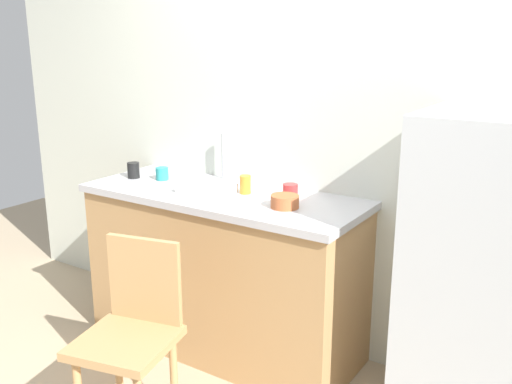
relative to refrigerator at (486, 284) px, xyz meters
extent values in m
cube|color=silver|center=(-0.98, 0.36, 0.48)|extent=(4.80, 0.10, 2.43)
cube|color=tan|center=(-1.40, 0.01, -0.29)|extent=(1.56, 0.60, 0.89)
cube|color=#B7B7BC|center=(-1.40, 0.01, 0.18)|extent=(1.60, 0.64, 0.04)
cylinder|color=#B7B7BC|center=(-1.57, 0.26, 0.33)|extent=(0.02, 0.02, 0.27)
cube|color=silver|center=(0.00, 0.00, 0.00)|extent=(0.63, 0.61, 1.47)
cylinder|color=tan|center=(-1.47, -0.76, -0.51)|extent=(0.04, 0.04, 0.45)
cylinder|color=tan|center=(-1.18, -0.69, -0.51)|extent=(0.04, 0.04, 0.45)
cube|color=tan|center=(-1.29, -0.87, -0.27)|extent=(0.48, 0.48, 0.04)
cube|color=tan|center=(-1.34, -0.69, -0.05)|extent=(0.36, 0.11, 0.40)
cube|color=white|center=(-1.47, -0.05, 0.22)|extent=(0.28, 0.20, 0.05)
cylinder|color=#B25B33|center=(-0.97, -0.06, 0.23)|extent=(0.14, 0.14, 0.06)
cylinder|color=teal|center=(-1.87, 0.04, 0.24)|extent=(0.08, 0.08, 0.07)
cylinder|color=orange|center=(-1.28, 0.05, 0.25)|extent=(0.06, 0.06, 0.10)
cylinder|color=red|center=(-1.04, 0.12, 0.23)|extent=(0.08, 0.08, 0.07)
cylinder|color=black|center=(-2.05, -0.02, 0.25)|extent=(0.07, 0.07, 0.09)
camera|label=1|loc=(0.39, -2.41, 1.02)|focal=39.86mm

